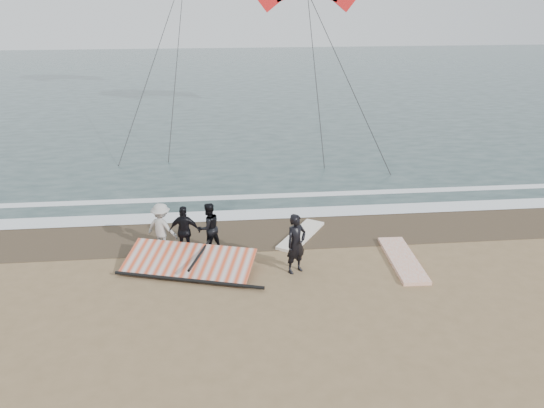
{
  "coord_description": "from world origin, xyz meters",
  "views": [
    {
      "loc": [
        -1.35,
        -11.21,
        7.5
      ],
      "look_at": [
        0.07,
        3.0,
        1.6
      ],
      "focal_mm": 35.0,
      "sensor_mm": 36.0,
      "label": 1
    }
  ],
  "objects": [
    {
      "name": "board_white",
      "position": [
        3.83,
        2.08,
        0.06
      ],
      "size": [
        0.86,
        2.79,
        0.11
      ],
      "primitive_type": "cube",
      "rotation": [
        0.0,
        0.0,
        -0.03
      ],
      "color": "white",
      "rests_on": "ground"
    },
    {
      "name": "sea",
      "position": [
        0.0,
        33.0,
        0.01
      ],
      "size": [
        120.0,
        54.0,
        0.02
      ],
      "primitive_type": "cube",
      "color": "#233838",
      "rests_on": "ground"
    },
    {
      "name": "man_main",
      "position": [
        0.62,
        1.82,
        0.87
      ],
      "size": [
        0.76,
        0.68,
        1.74
      ],
      "primitive_type": "imported",
      "rotation": [
        0.0,
        0.0,
        0.52
      ],
      "color": "black",
      "rests_on": "ground"
    },
    {
      "name": "wet_sand",
      "position": [
        0.0,
        4.5,
        0.01
      ],
      "size": [
        120.0,
        2.8,
        0.01
      ],
      "primitive_type": "cube",
      "color": "#4C3D2B",
      "rests_on": "ground"
    },
    {
      "name": "ground",
      "position": [
        0.0,
        0.0,
        0.0
      ],
      "size": [
        120.0,
        120.0,
        0.0
      ],
      "primitive_type": "plane",
      "color": "#8C704C",
      "rests_on": "ground"
    },
    {
      "name": "trio_cluster",
      "position": [
        -2.58,
        3.33,
        0.78
      ],
      "size": [
        2.45,
        1.06,
        1.57
      ],
      "color": "black",
      "rests_on": "ground"
    },
    {
      "name": "sail_rig",
      "position": [
        -2.44,
        2.35,
        0.19
      ],
      "size": [
        4.09,
        2.69,
        0.49
      ],
      "color": "black",
      "rests_on": "ground"
    },
    {
      "name": "foam_far",
      "position": [
        0.0,
        7.6,
        0.03
      ],
      "size": [
        120.0,
        0.45,
        0.01
      ],
      "primitive_type": "cube",
      "color": "white",
      "rests_on": "sea"
    },
    {
      "name": "foam_near",
      "position": [
        0.0,
        5.9,
        0.03
      ],
      "size": [
        120.0,
        0.9,
        0.01
      ],
      "primitive_type": "cube",
      "color": "white",
      "rests_on": "sea"
    },
    {
      "name": "board_cream",
      "position": [
        1.11,
        4.0,
        0.05
      ],
      "size": [
        1.83,
        2.35,
        0.1
      ],
      "primitive_type": "cube",
      "rotation": [
        0.0,
        0.0,
        -0.58
      ],
      "color": "white",
      "rests_on": "ground"
    }
  ]
}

